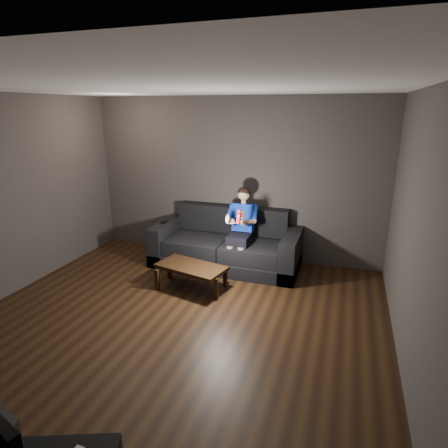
% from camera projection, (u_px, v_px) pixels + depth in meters
% --- Properties ---
extents(floor, '(5.00, 5.00, 0.00)m').
position_uv_depth(floor, '(171.00, 327.00, 4.45)').
color(floor, black).
rests_on(floor, ground).
extents(back_wall, '(5.00, 0.04, 2.70)m').
position_uv_depth(back_wall, '(233.00, 179.00, 6.31)').
color(back_wall, '#3C3735').
rests_on(back_wall, ground).
extents(right_wall, '(0.04, 5.00, 2.70)m').
position_uv_depth(right_wall, '(421.00, 244.00, 3.29)').
color(right_wall, '#3C3735').
rests_on(right_wall, ground).
extents(ceiling, '(5.00, 5.00, 0.02)m').
position_uv_depth(ceiling, '(159.00, 86.00, 3.65)').
color(ceiling, silver).
rests_on(ceiling, back_wall).
extents(sofa, '(2.37, 1.03, 0.92)m').
position_uv_depth(sofa, '(226.00, 247.00, 6.17)').
color(sofa, black).
rests_on(sofa, floor).
extents(child, '(0.50, 0.61, 1.22)m').
position_uv_depth(child, '(241.00, 222.00, 5.89)').
color(child, black).
rests_on(child, sofa).
extents(wii_remote_red, '(0.07, 0.08, 0.20)m').
position_uv_depth(wii_remote_red, '(239.00, 217.00, 5.37)').
color(wii_remote_red, red).
rests_on(wii_remote_red, child).
extents(nunchuk_white, '(0.06, 0.09, 0.15)m').
position_uv_depth(nunchuk_white, '(227.00, 219.00, 5.44)').
color(nunchuk_white, silver).
rests_on(nunchuk_white, child).
extents(wii_remote_black, '(0.04, 0.16, 0.03)m').
position_uv_depth(wii_remote_black, '(165.00, 222.00, 6.30)').
color(wii_remote_black, black).
rests_on(wii_remote_black, sofa).
extents(coffee_table, '(1.06, 0.69, 0.36)m').
position_uv_depth(coffee_table, '(191.00, 269.00, 5.33)').
color(coffee_table, black).
rests_on(coffee_table, floor).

